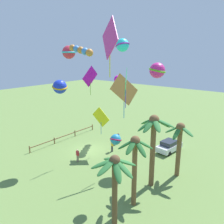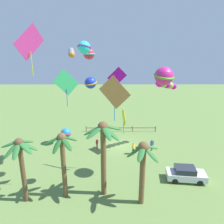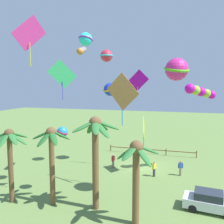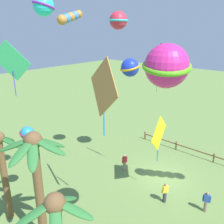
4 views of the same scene
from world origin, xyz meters
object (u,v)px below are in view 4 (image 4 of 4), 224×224
object	(u,v)px
kite_diamond_6	(12,62)
kite_ball_9	(167,66)
spectator_2	(206,202)
kite_diamond_11	(104,88)
palm_tree_2	(36,165)
kite_ball_3	(130,68)
kite_tube_10	(70,17)
kite_diamond_0	(159,62)
palm_tree_0	(1,158)
spectator_0	(165,192)
kite_ball_8	(44,6)
kite_diamond_2	(159,134)
kite_ball_4	(27,133)
kite_ball_5	(118,20)
spectator_1	(125,162)

from	to	relation	value
kite_diamond_6	kite_ball_9	xyz separation A→B (m)	(-8.79, -1.94, 0.38)
spectator_2	kite_diamond_11	distance (m)	10.64
kite_diamond_11	palm_tree_2	bearing A→B (deg)	76.02
kite_ball_3	kite_tube_10	world-z (taller)	kite_tube_10
kite_diamond_0	kite_ball_9	distance (m)	7.81
palm_tree_0	spectator_2	distance (m)	13.86
kite_diamond_6	kite_tube_10	size ratio (longest dim) A/B	1.36
kite_diamond_6	spectator_2	bearing A→B (deg)	-139.92
spectator_0	kite_ball_8	world-z (taller)	kite_ball_8
kite_diamond_2	kite_ball_4	size ratio (longest dim) A/B	2.91
kite_diamond_6	kite_diamond_11	xyz separation A→B (m)	(-4.18, -3.18, -1.43)
palm_tree_2	kite_diamond_6	size ratio (longest dim) A/B	2.21
kite_ball_3	kite_diamond_6	size ratio (longest dim) A/B	0.70
spectator_0	kite_diamond_6	size ratio (longest dim) A/B	0.49
spectator_2	kite_ball_5	size ratio (longest dim) A/B	0.95
kite_ball_4	kite_ball_9	size ratio (longest dim) A/B	0.46
spectator_2	kite_diamond_11	world-z (taller)	kite_diamond_11
kite_ball_9	palm_tree_2	bearing A→B (deg)	27.49
kite_ball_8	spectator_2	bearing A→B (deg)	-140.86
spectator_2	kite_diamond_2	xyz separation A→B (m)	(3.89, 0.24, 4.01)
kite_diamond_2	kite_ball_9	bearing A→B (deg)	120.38
palm_tree_0	kite_ball_5	world-z (taller)	kite_ball_5
kite_diamond_6	kite_tube_10	xyz separation A→B (m)	(0.27, -4.61, 2.51)
palm_tree_0	kite_diamond_6	world-z (taller)	kite_diamond_6
kite_diamond_2	kite_diamond_11	distance (m)	6.14
spectator_0	spectator_2	bearing A→B (deg)	-159.05
kite_ball_5	kite_ball_3	bearing A→B (deg)	-87.14
kite_ball_8	kite_diamond_0	bearing A→B (deg)	-113.89
kite_diamond_2	kite_diamond_6	xyz separation A→B (m)	(5.46, 7.63, 5.46)
kite_diamond_0	kite_diamond_11	world-z (taller)	kite_diamond_0
spectator_1	kite_ball_9	xyz separation A→B (m)	(-6.89, 6.28, 9.85)
palm_tree_2	kite_ball_3	xyz separation A→B (m)	(2.05, -10.75, 3.71)
spectator_1	kite_ball_3	xyz separation A→B (m)	(0.81, -1.54, 8.14)
kite_ball_4	spectator_1	bearing A→B (deg)	-107.21
kite_diamond_0	kite_ball_8	size ratio (longest dim) A/B	2.26
palm_tree_2	kite_ball_9	xyz separation A→B (m)	(-5.65, -2.94, 5.42)
kite_ball_8	kite_tube_10	size ratio (longest dim) A/B	0.64
kite_ball_9	kite_diamond_11	distance (m)	5.10
kite_diamond_6	kite_tube_10	world-z (taller)	kite_tube_10
spectator_0	kite_ball_3	size ratio (longest dim) A/B	0.70
spectator_1	kite_ball_9	world-z (taller)	kite_ball_9
palm_tree_2	kite_diamond_0	xyz separation A→B (m)	(-1.43, -9.46, 4.61)
kite_ball_5	kite_diamond_6	size ratio (longest dim) A/B	0.51
kite_ball_8	kite_ball_9	xyz separation A→B (m)	(-7.33, -0.49, -2.56)
spectator_0	kite_diamond_11	distance (m)	9.20
kite_diamond_6	spectator_1	bearing A→B (deg)	-103.01
palm_tree_2	kite_ball_9	world-z (taller)	kite_ball_9
spectator_1	kite_ball_3	world-z (taller)	kite_ball_3
palm_tree_2	kite_tube_10	size ratio (longest dim) A/B	3.00
kite_diamond_6	kite_diamond_11	world-z (taller)	kite_diamond_6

